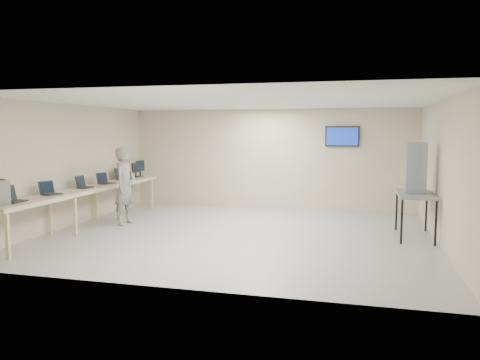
# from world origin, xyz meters

# --- Properties ---
(room) EXTENTS (8.01, 7.01, 2.81)m
(room) POSITION_xyz_m (0.03, 0.06, 1.41)
(room) COLOR #B3B3B3
(room) RESTS_ON ground
(workbench) EXTENTS (0.76, 6.00, 0.90)m
(workbench) POSITION_xyz_m (-3.59, 0.00, 0.83)
(workbench) COLOR #BDB19B
(workbench) RESTS_ON ground
(laptop_0) EXTENTS (0.32, 0.39, 0.30)m
(laptop_0) POSITION_xyz_m (-3.67, -2.27, 0.98)
(laptop_0) COLOR black
(laptop_0) RESTS_ON workbench
(laptop_1) EXTENTS (0.40, 0.43, 0.28)m
(laptop_1) POSITION_xyz_m (-3.63, -1.25, 0.97)
(laptop_1) COLOR black
(laptop_1) RESTS_ON workbench
(laptop_2) EXTENTS (0.30, 0.36, 0.28)m
(laptop_2) POSITION_xyz_m (-3.62, -0.06, 0.97)
(laptop_2) COLOR black
(laptop_2) RESTS_ON workbench
(laptop_3) EXTENTS (0.38, 0.41, 0.28)m
(laptop_3) POSITION_xyz_m (-3.61, 0.84, 0.97)
(laptop_3) COLOR black
(laptop_3) RESTS_ON workbench
(laptop_4) EXTENTS (0.45, 0.48, 0.31)m
(laptop_4) POSITION_xyz_m (-3.66, 1.86, 0.98)
(laptop_4) COLOR black
(laptop_4) RESTS_ON workbench
(monitor_near) EXTENTS (0.19, 0.42, 0.41)m
(monitor_near) POSITION_xyz_m (-3.60, 2.48, 1.15)
(monitor_near) COLOR black
(monitor_near) RESTS_ON workbench
(monitor_far) EXTENTS (0.21, 0.46, 0.46)m
(monitor_far) POSITION_xyz_m (-3.60, 2.75, 1.18)
(monitor_far) COLOR black
(monitor_far) RESTS_ON workbench
(soldier) EXTENTS (0.46, 0.68, 1.82)m
(soldier) POSITION_xyz_m (-2.85, 0.46, 0.91)
(soldier) COLOR slate
(soldier) RESTS_ON ground
(side_table) EXTENTS (0.72, 1.54, 0.93)m
(side_table) POSITION_xyz_m (3.60, 0.68, 0.85)
(side_table) COLOR gray
(side_table) RESTS_ON ground
(storage_bins) EXTENTS (0.39, 0.44, 1.04)m
(storage_bins) POSITION_xyz_m (3.58, 0.68, 1.44)
(storage_bins) COLOR #8692A4
(storage_bins) RESTS_ON side_table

